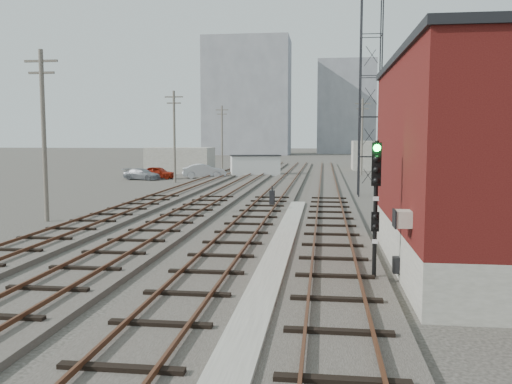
% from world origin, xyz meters
% --- Properties ---
extents(ground, '(320.00, 320.00, 0.00)m').
position_xyz_m(ground, '(0.00, 60.00, 0.00)').
color(ground, '#282621').
rests_on(ground, ground).
extents(track_right, '(3.20, 90.00, 0.39)m').
position_xyz_m(track_right, '(2.50, 39.00, 0.11)').
color(track_right, '#332D28').
rests_on(track_right, ground).
extents(track_mid_right, '(3.20, 90.00, 0.39)m').
position_xyz_m(track_mid_right, '(-1.50, 39.00, 0.11)').
color(track_mid_right, '#332D28').
rests_on(track_mid_right, ground).
extents(track_mid_left, '(3.20, 90.00, 0.39)m').
position_xyz_m(track_mid_left, '(-5.50, 39.00, 0.11)').
color(track_mid_left, '#332D28').
rests_on(track_mid_left, ground).
extents(track_left, '(3.20, 90.00, 0.39)m').
position_xyz_m(track_left, '(-9.50, 39.00, 0.11)').
color(track_left, '#332D28').
rests_on(track_left, ground).
extents(platform_curb, '(0.90, 28.00, 0.26)m').
position_xyz_m(platform_curb, '(0.50, 14.00, 0.13)').
color(platform_curb, gray).
rests_on(platform_curb, ground).
extents(brick_building, '(6.54, 12.20, 7.22)m').
position_xyz_m(brick_building, '(7.50, 12.00, 3.63)').
color(brick_building, gray).
rests_on(brick_building, ground).
extents(lattice_tower, '(1.60, 1.60, 15.00)m').
position_xyz_m(lattice_tower, '(5.50, 35.00, 7.50)').
color(lattice_tower, black).
rests_on(lattice_tower, ground).
extents(utility_pole_left_a, '(1.80, 0.24, 9.00)m').
position_xyz_m(utility_pole_left_a, '(-12.50, 20.00, 4.80)').
color(utility_pole_left_a, '#595147').
rests_on(utility_pole_left_a, ground).
extents(utility_pole_left_b, '(1.80, 0.24, 9.00)m').
position_xyz_m(utility_pole_left_b, '(-12.50, 45.00, 4.80)').
color(utility_pole_left_b, '#595147').
rests_on(utility_pole_left_b, ground).
extents(utility_pole_left_c, '(1.80, 0.24, 9.00)m').
position_xyz_m(utility_pole_left_c, '(-12.50, 70.00, 4.80)').
color(utility_pole_left_c, '#595147').
rests_on(utility_pole_left_c, ground).
extents(utility_pole_right_a, '(1.80, 0.24, 9.00)m').
position_xyz_m(utility_pole_right_a, '(6.50, 28.00, 4.80)').
color(utility_pole_right_a, '#595147').
rests_on(utility_pole_right_a, ground).
extents(utility_pole_right_b, '(1.80, 0.24, 9.00)m').
position_xyz_m(utility_pole_right_b, '(6.50, 58.00, 4.80)').
color(utility_pole_right_b, '#595147').
rests_on(utility_pole_right_b, ground).
extents(apartment_left, '(22.00, 14.00, 30.00)m').
position_xyz_m(apartment_left, '(-18.00, 135.00, 15.00)').
color(apartment_left, gray).
rests_on(apartment_left, ground).
extents(apartment_right, '(16.00, 12.00, 26.00)m').
position_xyz_m(apartment_right, '(8.00, 150.00, 13.00)').
color(apartment_right, gray).
rests_on(apartment_right, ground).
extents(shed_left, '(8.00, 5.00, 3.20)m').
position_xyz_m(shed_left, '(-16.00, 60.00, 1.60)').
color(shed_left, gray).
rests_on(shed_left, ground).
extents(shed_right, '(6.00, 6.00, 4.00)m').
position_xyz_m(shed_right, '(9.00, 70.00, 2.00)').
color(shed_right, gray).
rests_on(shed_right, ground).
extents(signal_mast, '(0.40, 0.42, 4.36)m').
position_xyz_m(signal_mast, '(3.70, 9.61, 2.60)').
color(signal_mast, gray).
rests_on(signal_mast, ground).
extents(switch_stand, '(0.34, 0.34, 1.28)m').
position_xyz_m(switch_stand, '(-1.14, 27.22, 0.61)').
color(switch_stand, black).
rests_on(switch_stand, ground).
extents(site_trailer, '(6.24, 3.89, 2.44)m').
position_xyz_m(site_trailer, '(-5.88, 55.71, 1.23)').
color(site_trailer, silver).
rests_on(site_trailer, ground).
extents(car_red, '(4.08, 1.99, 1.34)m').
position_xyz_m(car_red, '(-15.72, 49.76, 0.67)').
color(car_red, maroon).
rests_on(car_red, ground).
extents(car_silver, '(5.02, 2.92, 1.56)m').
position_xyz_m(car_silver, '(-11.02, 51.49, 0.78)').
color(car_silver, '#A8ABB0').
rests_on(car_silver, ground).
extents(car_grey, '(4.44, 2.71, 1.20)m').
position_xyz_m(car_grey, '(-16.97, 48.15, 0.60)').
color(car_grey, gray).
rests_on(car_grey, ground).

